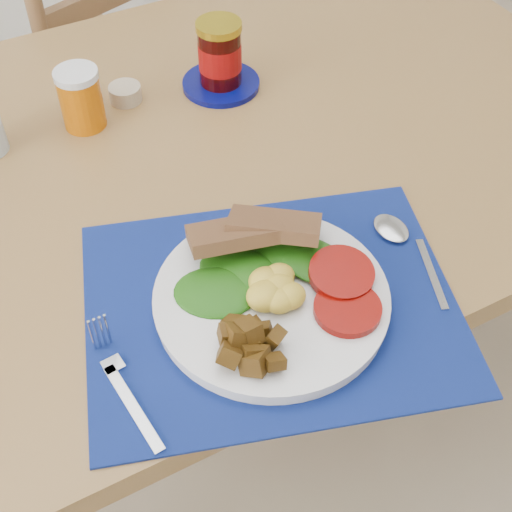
{
  "coord_description": "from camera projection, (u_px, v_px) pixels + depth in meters",
  "views": [
    {
      "loc": [
        -0.33,
        -0.6,
        1.45
      ],
      "look_at": [
        -0.06,
        -0.08,
        0.8
      ],
      "focal_mm": 50.0,
      "sensor_mm": 36.0,
      "label": 1
    }
  ],
  "objects": [
    {
      "name": "table",
      "position": [
        204.0,
        187.0,
        1.16
      ],
      "size": [
        1.4,
        0.9,
        0.75
      ],
      "color": "brown",
      "rests_on": "ground"
    },
    {
      "name": "jam_on_saucer",
      "position": [
        220.0,
        59.0,
        1.17
      ],
      "size": [
        0.13,
        0.13,
        0.12
      ],
      "color": "#050A59",
      "rests_on": "table"
    },
    {
      "name": "ground",
      "position": [
        261.0,
        473.0,
        1.53
      ],
      "size": [
        4.0,
        4.0,
        0.0
      ],
      "primitive_type": "plane",
      "color": "gray",
      "rests_on": "ground"
    },
    {
      "name": "ramekin",
      "position": [
        125.0,
        93.0,
        1.17
      ],
      "size": [
        0.05,
        0.05,
        0.03
      ],
      "primitive_type": "cylinder",
      "color": "tan",
      "rests_on": "table"
    },
    {
      "name": "juice_glass",
      "position": [
        81.0,
        100.0,
        1.1
      ],
      "size": [
        0.07,
        0.07,
        0.09
      ],
      "primitive_type": "cylinder",
      "color": "#C05A05",
      "rests_on": "table"
    },
    {
      "name": "breakfast_plate",
      "position": [
        269.0,
        298.0,
        0.86
      ],
      "size": [
        0.29,
        0.29,
        0.07
      ],
      "rotation": [
        0.0,
        0.0,
        -0.39
      ],
      "color": "silver",
      "rests_on": "placemat"
    },
    {
      "name": "fork",
      "position": [
        120.0,
        380.0,
        0.81
      ],
      "size": [
        0.03,
        0.18,
        0.0
      ],
      "rotation": [
        0.0,
        0.0,
        0.09
      ],
      "color": "#B2B5BA",
      "rests_on": "placemat"
    },
    {
      "name": "chair_far",
      "position": [
        88.0,
        35.0,
        1.68
      ],
      "size": [
        0.51,
        0.49,
        1.1
      ],
      "rotation": [
        0.0,
        0.0,
        3.45
      ],
      "color": "brown",
      "rests_on": "ground"
    },
    {
      "name": "spoon",
      "position": [
        403.0,
        243.0,
        0.95
      ],
      "size": [
        0.05,
        0.18,
        0.01
      ],
      "rotation": [
        0.0,
        0.0,
        -0.37
      ],
      "color": "#B2B5BA",
      "rests_on": "placemat"
    },
    {
      "name": "placemat",
      "position": [
        271.0,
        305.0,
        0.88
      ],
      "size": [
        0.54,
        0.48,
        0.0
      ],
      "primitive_type": "cube",
      "rotation": [
        0.0,
        0.0,
        -0.31
      ],
      "color": "black",
      "rests_on": "table"
    }
  ]
}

